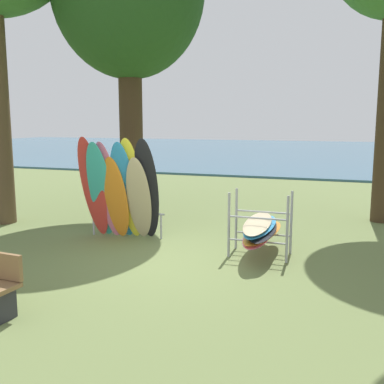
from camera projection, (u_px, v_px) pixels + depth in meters
name	position (u px, v px, depth m)	size (l,w,h in m)	color
ground_plane	(167.00, 260.00, 8.52)	(80.00, 80.00, 0.00)	olive
lake_water	(308.00, 151.00, 36.99)	(80.00, 36.00, 0.10)	#38607A
leaning_board_pile	(119.00, 192.00, 9.78)	(1.80, 1.11, 2.28)	red
board_storage_rack	(260.00, 229.00, 8.74)	(1.15, 2.13, 1.25)	#9EA0A5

